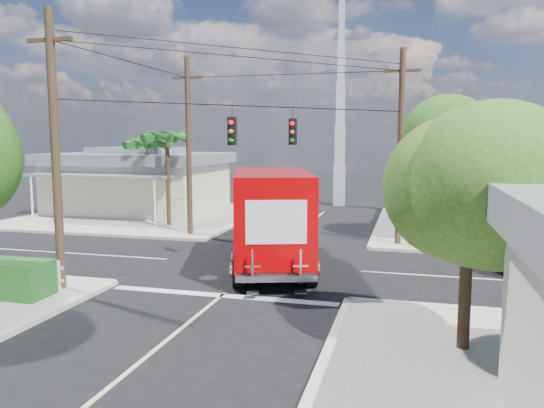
% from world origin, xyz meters
% --- Properties ---
extents(ground, '(120.00, 120.00, 0.00)m').
position_xyz_m(ground, '(0.00, 0.00, 0.00)').
color(ground, black).
rests_on(ground, ground).
extents(sidewalk_ne, '(14.12, 14.12, 0.14)m').
position_xyz_m(sidewalk_ne, '(10.88, 10.88, 0.07)').
color(sidewalk_ne, gray).
rests_on(sidewalk_ne, ground).
extents(sidewalk_nw, '(14.12, 14.12, 0.14)m').
position_xyz_m(sidewalk_nw, '(-10.88, 10.88, 0.07)').
color(sidewalk_nw, gray).
rests_on(sidewalk_nw, ground).
extents(road_markings, '(32.00, 32.00, 0.01)m').
position_xyz_m(road_markings, '(0.00, -1.47, 0.01)').
color(road_markings, beige).
rests_on(road_markings, ground).
extents(building_ne, '(11.80, 10.20, 4.50)m').
position_xyz_m(building_ne, '(12.50, 11.97, 2.32)').
color(building_ne, beige).
rests_on(building_ne, sidewalk_ne).
extents(building_nw, '(10.80, 10.20, 4.30)m').
position_xyz_m(building_nw, '(-12.00, 12.46, 2.22)').
color(building_nw, beige).
rests_on(building_nw, sidewalk_nw).
extents(radio_tower, '(0.80, 0.80, 17.00)m').
position_xyz_m(radio_tower, '(0.50, 20.00, 5.64)').
color(radio_tower, silver).
rests_on(radio_tower, ground).
extents(tree_ne_front, '(4.21, 4.14, 6.66)m').
position_xyz_m(tree_ne_front, '(7.21, 6.76, 4.77)').
color(tree_ne_front, '#422D1C').
rests_on(tree_ne_front, sidewalk_ne).
extents(tree_ne_back, '(3.77, 3.66, 5.82)m').
position_xyz_m(tree_ne_back, '(9.81, 8.96, 4.19)').
color(tree_ne_back, '#422D1C').
rests_on(tree_ne_back, sidewalk_ne).
extents(tree_se, '(3.67, 3.54, 5.62)m').
position_xyz_m(tree_se, '(7.01, -7.24, 4.04)').
color(tree_se, '#422D1C').
rests_on(tree_se, sidewalk_se).
extents(palm_nw_front, '(3.01, 3.08, 5.59)m').
position_xyz_m(palm_nw_front, '(-7.50, 7.50, 5.04)').
color(palm_nw_front, '#422D1C').
rests_on(palm_nw_front, sidewalk_nw).
extents(palm_nw_back, '(3.01, 3.08, 5.19)m').
position_xyz_m(palm_nw_back, '(-9.50, 9.00, 4.67)').
color(palm_nw_back, '#422D1C').
rests_on(palm_nw_back, sidewalk_nw).
extents(utility_poles, '(12.00, 10.68, 9.00)m').
position_xyz_m(utility_poles, '(-1.58, 1.60, 4.67)').
color(utility_poles, '#473321').
rests_on(utility_poles, ground).
extents(vending_boxes, '(1.90, 0.50, 1.10)m').
position_xyz_m(vending_boxes, '(6.50, 6.20, 0.69)').
color(vending_boxes, red).
rests_on(vending_boxes, sidewalk_ne).
extents(delivery_truck, '(4.99, 9.03, 3.76)m').
position_xyz_m(delivery_truck, '(0.51, -0.07, 1.91)').
color(delivery_truck, black).
rests_on(delivery_truck, ground).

